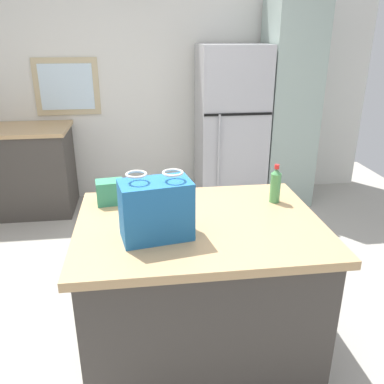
{
  "coord_description": "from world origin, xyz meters",
  "views": [
    {
      "loc": [
        -0.04,
        -2.25,
        1.83
      ],
      "look_at": [
        0.26,
        -0.02,
        0.93
      ],
      "focal_mm": 37.86,
      "sensor_mm": 36.0,
      "label": 1
    }
  ],
  "objects_px": {
    "tall_cabinet": "(288,105)",
    "refrigerator": "(230,127)",
    "small_box": "(110,192)",
    "bottle": "(275,185)",
    "shopping_bag": "(156,209)",
    "kitchen_island": "(199,290)"
  },
  "relations": [
    {
      "from": "shopping_bag",
      "to": "bottle",
      "type": "relative_size",
      "value": 1.58
    },
    {
      "from": "shopping_bag",
      "to": "small_box",
      "type": "relative_size",
      "value": 2.35
    },
    {
      "from": "tall_cabinet",
      "to": "bottle",
      "type": "bearing_deg",
      "value": -111.64
    },
    {
      "from": "tall_cabinet",
      "to": "shopping_bag",
      "type": "distance_m",
      "value": 2.92
    },
    {
      "from": "kitchen_island",
      "to": "refrigerator",
      "type": "distance_m",
      "value": 2.45
    },
    {
      "from": "small_box",
      "to": "bottle",
      "type": "height_order",
      "value": "bottle"
    },
    {
      "from": "kitchen_island",
      "to": "refrigerator",
      "type": "xyz_separation_m",
      "value": [
        0.69,
        2.32,
        0.41
      ]
    },
    {
      "from": "refrigerator",
      "to": "tall_cabinet",
      "type": "relative_size",
      "value": 0.79
    },
    {
      "from": "kitchen_island",
      "to": "tall_cabinet",
      "type": "xyz_separation_m",
      "value": [
        1.32,
        2.32,
        0.64
      ]
    },
    {
      "from": "refrigerator",
      "to": "shopping_bag",
      "type": "distance_m",
      "value": 2.64
    },
    {
      "from": "tall_cabinet",
      "to": "refrigerator",
      "type": "bearing_deg",
      "value": -179.97
    },
    {
      "from": "refrigerator",
      "to": "tall_cabinet",
      "type": "height_order",
      "value": "tall_cabinet"
    },
    {
      "from": "kitchen_island",
      "to": "bottle",
      "type": "bearing_deg",
      "value": 23.1
    },
    {
      "from": "small_box",
      "to": "refrigerator",
      "type": "bearing_deg",
      "value": 59.67
    },
    {
      "from": "refrigerator",
      "to": "small_box",
      "type": "relative_size",
      "value": 10.95
    },
    {
      "from": "small_box",
      "to": "bottle",
      "type": "bearing_deg",
      "value": -6.3
    },
    {
      "from": "kitchen_island",
      "to": "tall_cabinet",
      "type": "height_order",
      "value": "tall_cabinet"
    },
    {
      "from": "refrigerator",
      "to": "small_box",
      "type": "bearing_deg",
      "value": -120.33
    },
    {
      "from": "shopping_bag",
      "to": "small_box",
      "type": "bearing_deg",
      "value": 118.45
    },
    {
      "from": "bottle",
      "to": "small_box",
      "type": "bearing_deg",
      "value": 173.7
    },
    {
      "from": "tall_cabinet",
      "to": "small_box",
      "type": "height_order",
      "value": "tall_cabinet"
    },
    {
      "from": "small_box",
      "to": "bottle",
      "type": "distance_m",
      "value": 0.97
    }
  ]
}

